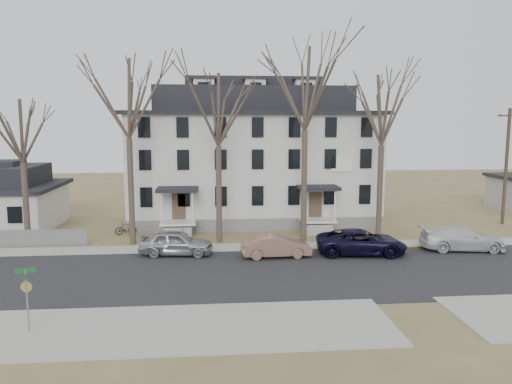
{
  "coord_description": "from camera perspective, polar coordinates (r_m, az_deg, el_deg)",
  "views": [
    {
      "loc": [
        -5.47,
        -24.62,
        8.4
      ],
      "look_at": [
        -2.48,
        9.0,
        3.65
      ],
      "focal_mm": 35.0,
      "sensor_mm": 36.0,
      "label": 1
    }
  ],
  "objects": [
    {
      "name": "far_sidewalk",
      "position": [
        34.12,
        4.32,
        -6.26
      ],
      "size": [
        120.0,
        2.0,
        0.08
      ],
      "primitive_type": "cube",
      "color": "#A09F97",
      "rests_on": "ground"
    },
    {
      "name": "boarding_house",
      "position": [
        42.82,
        -0.43,
        3.97
      ],
      "size": [
        20.8,
        12.36,
        12.05
      ],
      "color": "slate",
      "rests_on": "ground"
    },
    {
      "name": "car_white",
      "position": [
        35.59,
        22.48,
        -4.97
      ],
      "size": [
        5.61,
        2.86,
        1.56
      ],
      "primitive_type": "imported",
      "rotation": [
        0.0,
        0.0,
        1.44
      ],
      "color": "silver",
      "rests_on": "ground"
    },
    {
      "name": "small_house",
      "position": [
        44.28,
        -26.95,
        -0.85
      ],
      "size": [
        8.7,
        8.7,
        5.0
      ],
      "color": "silver",
      "rests_on": "ground"
    },
    {
      "name": "ground",
      "position": [
        26.58,
        7.18,
        -10.47
      ],
      "size": [
        120.0,
        120.0,
        0.0
      ],
      "primitive_type": "plane",
      "color": "olive",
      "rests_on": "ground"
    },
    {
      "name": "tree_mid_left",
      "position": [
        34.44,
        -4.37,
        9.99
      ],
      "size": [
        7.8,
        7.8,
        12.74
      ],
      "color": "#473B31",
      "rests_on": "ground"
    },
    {
      "name": "tree_bungalow",
      "position": [
        36.63,
        -25.28,
        6.81
      ],
      "size": [
        6.6,
        6.6,
        10.78
      ],
      "color": "#473B31",
      "rests_on": "ground"
    },
    {
      "name": "tree_center",
      "position": [
        35.12,
        5.67,
        12.36
      ],
      "size": [
        9.0,
        9.0,
        14.7
      ],
      "color": "#473B31",
      "rests_on": "ground"
    },
    {
      "name": "main_road",
      "position": [
        28.44,
        6.31,
        -9.21
      ],
      "size": [
        120.0,
        10.0,
        0.04
      ],
      "primitive_type": "cube",
      "color": "#27272A",
      "rests_on": "ground"
    },
    {
      "name": "yellow_curb",
      "position": [
        34.44,
        12.85,
        -6.31
      ],
      "size": [
        14.0,
        0.25,
        0.06
      ],
      "primitive_type": "cube",
      "color": "gold",
      "rests_on": "ground"
    },
    {
      "name": "bicycle_left",
      "position": [
        36.07,
        -9.04,
        -4.87
      ],
      "size": [
        1.66,
        0.79,
        0.84
      ],
      "primitive_type": "imported",
      "rotation": [
        0.0,
        0.0,
        1.72
      ],
      "color": "black",
      "rests_on": "ground"
    },
    {
      "name": "car_silver",
      "position": [
        32.11,
        -9.1,
        -5.81
      ],
      "size": [
        4.78,
        2.33,
        1.57
      ],
      "primitive_type": "imported",
      "rotation": [
        0.0,
        0.0,
        1.47
      ],
      "color": "#9D9EA7",
      "rests_on": "ground"
    },
    {
      "name": "street_sign",
      "position": [
        22.12,
        -24.74,
        -10.2
      ],
      "size": [
        0.76,
        0.76,
        2.67
      ],
      "rotation": [
        0.0,
        0.0,
        0.22
      ],
      "color": "gray",
      "rests_on": "ground"
    },
    {
      "name": "car_tan",
      "position": [
        31.27,
        2.3,
        -6.23
      ],
      "size": [
        4.39,
        1.71,
        1.42
      ],
      "primitive_type": "imported",
      "rotation": [
        0.0,
        0.0,
        1.62
      ],
      "color": "#8A6253",
      "rests_on": "ground"
    },
    {
      "name": "tree_far_left",
      "position": [
        34.91,
        -14.46,
        10.96
      ],
      "size": [
        8.4,
        8.4,
        13.72
      ],
      "color": "#473B31",
      "rests_on": "ground"
    },
    {
      "name": "near_sidewalk_left",
      "position": [
        21.49,
        -11.85,
        -15.17
      ],
      "size": [
        20.0,
        5.0,
        0.08
      ],
      "primitive_type": "cube",
      "color": "#A09F97",
      "rests_on": "ground"
    },
    {
      "name": "bicycle_right",
      "position": [
        38.61,
        -14.67,
        -4.11
      ],
      "size": [
        1.62,
        0.82,
        0.93
      ],
      "primitive_type": "imported",
      "rotation": [
        0.0,
        0.0,
        1.82
      ],
      "color": "black",
      "rests_on": "ground"
    },
    {
      "name": "utility_pole_far",
      "position": [
        45.58,
        26.69,
        2.76
      ],
      "size": [
        2.0,
        0.28,
        9.5
      ],
      "color": "#3D3023",
      "rests_on": "ground"
    },
    {
      "name": "car_navy",
      "position": [
        32.59,
        11.93,
        -5.67
      ],
      "size": [
        5.93,
        3.23,
        1.58
      ],
      "primitive_type": "imported",
      "rotation": [
        0.0,
        0.0,
        1.46
      ],
      "color": "black",
      "rests_on": "ground"
    },
    {
      "name": "tree_mid_right",
      "position": [
        36.46,
        14.29,
        9.66
      ],
      "size": [
        7.8,
        7.8,
        12.74
      ],
      "color": "#473B31",
      "rests_on": "ground"
    }
  ]
}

